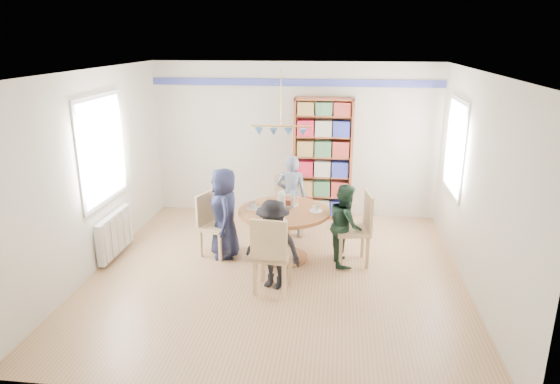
% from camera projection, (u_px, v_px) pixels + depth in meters
% --- Properties ---
extents(ground, '(5.00, 5.00, 0.00)m').
position_uv_depth(ground, '(276.00, 274.00, 6.82)').
color(ground, tan).
extents(room_shell, '(5.00, 5.00, 5.00)m').
position_uv_depth(room_shell, '(266.00, 142.00, 7.17)').
color(room_shell, white).
rests_on(room_shell, ground).
extents(radiator, '(0.12, 1.00, 0.60)m').
position_uv_depth(radiator, '(115.00, 234.00, 7.28)').
color(radiator, silver).
rests_on(radiator, ground).
extents(dining_table, '(1.30, 1.30, 0.75)m').
position_uv_depth(dining_table, '(284.00, 223.00, 7.12)').
color(dining_table, brown).
rests_on(dining_table, ground).
extents(chair_left, '(0.53, 0.53, 0.93)m').
position_uv_depth(chair_left, '(211.00, 222.00, 7.29)').
color(chair_left, '#DAB586').
rests_on(chair_left, ground).
extents(chair_right, '(0.52, 0.52, 1.04)m').
position_uv_depth(chair_right, '(359.00, 225.00, 6.99)').
color(chair_right, '#DAB586').
rests_on(chair_right, ground).
extents(chair_far, '(0.51, 0.51, 0.96)m').
position_uv_depth(chair_far, '(289.00, 202.00, 8.10)').
color(chair_far, '#DAB586').
rests_on(chair_far, ground).
extents(chair_near, '(0.50, 0.50, 1.03)m').
position_uv_depth(chair_near, '(271.00, 252.00, 6.14)').
color(chair_near, '#DAB586').
rests_on(chair_near, ground).
extents(person_left, '(0.62, 0.76, 1.33)m').
position_uv_depth(person_left, '(224.00, 213.00, 7.20)').
color(person_left, '#161A32').
rests_on(person_left, ground).
extents(person_right, '(0.53, 0.63, 1.17)m').
position_uv_depth(person_right, '(345.00, 225.00, 6.98)').
color(person_right, '#172F21').
rests_on(person_right, ground).
extents(person_far, '(0.49, 0.33, 1.33)m').
position_uv_depth(person_far, '(291.00, 196.00, 7.96)').
color(person_far, gray).
rests_on(person_far, ground).
extents(person_near, '(0.87, 0.68, 1.18)m').
position_uv_depth(person_near, '(273.00, 245.00, 6.30)').
color(person_near, black).
rests_on(person_near, ground).
extents(bookshelf, '(1.01, 0.30, 2.12)m').
position_uv_depth(bookshelf, '(323.00, 160.00, 8.66)').
color(bookshelf, maroon).
rests_on(bookshelf, ground).
extents(tableware, '(1.08, 1.08, 0.28)m').
position_uv_depth(tableware, '(283.00, 205.00, 7.08)').
color(tableware, white).
rests_on(tableware, dining_table).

